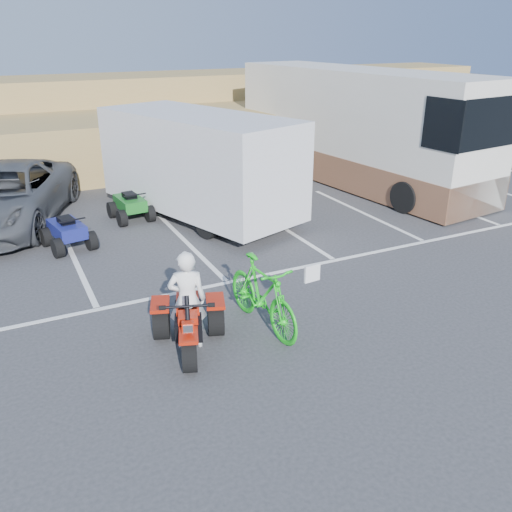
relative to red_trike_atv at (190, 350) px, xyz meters
name	(u,v)px	position (x,y,z in m)	size (l,w,h in m)	color
ground	(282,336)	(1.59, -0.30, 0.00)	(100.00, 100.00, 0.00)	#333335
parking_stripes	(233,249)	(2.46, 3.77, 0.00)	(28.00, 5.16, 0.01)	white
grass_embankment	(98,124)	(1.59, 15.18, 1.42)	(40.00, 8.50, 3.10)	olive
red_trike_atv	(190,350)	(0.00, 0.00, 0.00)	(1.24, 1.66, 1.08)	#A31A09
rider	(187,300)	(0.05, 0.14, 0.85)	(0.62, 0.41, 1.71)	white
green_dirt_bike	(262,294)	(1.42, 0.15, 0.65)	(0.61, 2.15, 1.29)	#14BF19
grey_pickup	(5,196)	(-2.29, 8.13, 0.80)	(2.67, 5.78, 1.61)	#44474C
cargo_trailer	(199,162)	(2.67, 6.53, 1.54)	(4.28, 6.58, 2.85)	silver
rv_motorhome	(355,134)	(8.90, 7.91, 1.60)	(3.77, 10.49, 3.69)	silver
quad_atv_blue	(70,248)	(-1.10, 5.62, 0.00)	(1.00, 1.34, 0.87)	navy
quad_atv_green	(132,219)	(0.80, 7.07, 0.00)	(0.99, 1.32, 0.86)	#16631D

